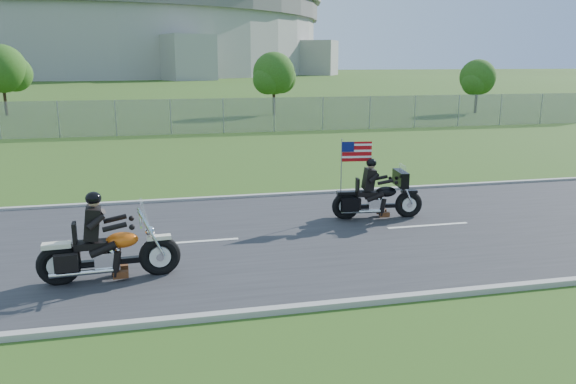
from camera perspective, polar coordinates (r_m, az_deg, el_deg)
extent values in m
plane|color=#2F4916|center=(13.57, -1.31, -4.67)|extent=(420.00, 420.00, 0.00)
cube|color=#28282B|center=(13.57, -1.31, -4.59)|extent=(120.00, 8.00, 0.04)
cube|color=#9E9B93|center=(17.40, -3.96, -0.47)|extent=(120.00, 0.18, 0.12)
cube|color=#9E9B93|center=(9.89, 3.47, -11.49)|extent=(120.00, 0.18, 0.12)
cube|color=gray|center=(32.90, -17.11, 7.19)|extent=(60.00, 0.03, 2.00)
cylinder|color=#A3A099|center=(183.58, -18.83, 14.48)|extent=(130.00, 130.00, 20.00)
cylinder|color=#605E5B|center=(183.93, -19.00, 16.66)|extent=(132.00, 132.00, 4.00)
cylinder|color=#382316|center=(43.60, -1.44, 9.49)|extent=(0.22, 0.22, 2.52)
sphere|color=#2B4B14|center=(43.51, -1.46, 11.97)|extent=(3.20, 3.20, 3.20)
sphere|color=#2B4B14|center=(44.12, -0.75, 11.53)|extent=(2.40, 2.40, 2.40)
sphere|color=#2B4B14|center=(43.03, -2.09, 11.35)|extent=(2.24, 2.24, 2.24)
cylinder|color=#382316|center=(48.12, -26.83, 8.61)|extent=(0.22, 0.22, 2.80)
sphere|color=#2B4B14|center=(48.04, -27.09, 11.10)|extent=(3.60, 3.60, 3.60)
sphere|color=#2B4B14|center=(48.41, -26.05, 10.74)|extent=(2.70, 2.70, 2.70)
cylinder|color=#382316|center=(47.59, 18.56, 8.97)|extent=(0.22, 0.22, 2.24)
sphere|color=#2B4B14|center=(47.51, 18.71, 10.98)|extent=(2.80, 2.80, 2.80)
sphere|color=#2B4B14|center=(48.17, 19.00, 10.60)|extent=(2.10, 2.10, 2.10)
sphere|color=#2B4B14|center=(46.97, 18.38, 10.50)|extent=(1.96, 1.96, 1.96)
torus|color=black|center=(11.43, -12.88, -6.35)|extent=(0.82, 0.24, 0.81)
torus|color=black|center=(11.50, -22.27, -6.91)|extent=(0.82, 0.24, 0.81)
ellipsoid|color=orange|center=(11.29, -16.50, -4.69)|extent=(0.63, 0.39, 0.31)
cube|color=black|center=(11.33, -19.38, -5.07)|extent=(0.62, 0.36, 0.13)
cube|color=black|center=(11.21, -19.27, -2.98)|extent=(0.29, 0.45, 0.60)
sphere|color=black|center=(11.08, -19.17, -0.61)|extent=(0.31, 0.31, 0.30)
cube|color=silver|center=(11.15, -14.42, -1.96)|extent=(0.07, 0.51, 0.44)
torus|color=black|center=(15.47, 12.14, -1.23)|extent=(0.77, 0.27, 0.75)
torus|color=black|center=(15.02, 5.88, -1.43)|extent=(0.77, 0.27, 0.75)
ellipsoid|color=black|center=(15.20, 9.92, 0.03)|extent=(0.60, 0.39, 0.28)
cube|color=black|center=(15.07, 7.99, -0.17)|extent=(0.59, 0.37, 0.12)
cube|color=black|center=(15.00, 8.22, 1.30)|extent=(0.29, 0.43, 0.56)
sphere|color=black|center=(14.92, 8.47, 2.95)|extent=(0.30, 0.30, 0.27)
cube|color=black|center=(15.23, 11.37, 1.36)|extent=(0.31, 0.83, 0.41)
cube|color=#B70C11|center=(14.99, 6.99, 4.10)|extent=(0.81, 0.11, 0.53)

